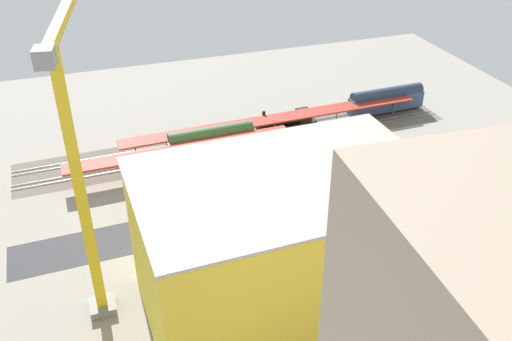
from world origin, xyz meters
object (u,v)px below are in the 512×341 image
passenger_coach (386,99)px  parked_car_4 (216,226)px  box_truck_2 (264,218)px  platform_canopy_far (275,119)px  platform_canopy_near (181,149)px  tower_crane (77,161)px  parked_car_3 (250,219)px  locomotive (287,120)px  street_tree_2 (365,152)px  box_truck_0 (213,228)px  parked_car_1 (318,206)px  street_tree_3 (356,147)px  parked_car_0 (351,199)px  parked_car_2 (283,212)px  construction_building (283,246)px  freight_coach_far (211,139)px  street_tree_1 (372,153)px  traffic_light (166,191)px  street_tree_4 (137,195)px  street_tree_0 (307,163)px  box_truck_1 (272,219)px  parked_car_5 (185,233)px

passenger_coach → parked_car_4: passenger_coach is taller
box_truck_2 → platform_canopy_far: bearing=-113.7°
platform_canopy_near → tower_crane: (18.87, 32.90, 19.23)m
platform_canopy_far → box_truck_2: size_ratio=7.28×
platform_canopy_near → parked_car_3: 23.36m
locomotive → passenger_coach: bearing=180.0°
platform_canopy_far → street_tree_2: bearing=118.2°
passenger_coach → box_truck_0: passenger_coach is taller
locomotive → parked_car_1: (6.48, 31.62, -0.98)m
street_tree_2 → street_tree_3: bearing=-14.8°
parked_car_1 → passenger_coach: bearing=-135.0°
parked_car_0 → parked_car_2: 13.34m
parked_car_2 → tower_crane: (31.90, 11.16, 22.67)m
platform_canopy_far → construction_building: construction_building is taller
freight_coach_far → parked_car_3: freight_coach_far is taller
box_truck_2 → passenger_coach: bearing=-142.2°
parked_car_3 → street_tree_2: street_tree_2 is taller
passenger_coach → parked_car_2: 49.47m
parked_car_3 → street_tree_1: bearing=-163.3°
street_tree_1 → street_tree_3: bearing=-10.6°
platform_canopy_far → traffic_light: 34.97m
box_truck_0 → street_tree_4: street_tree_4 is taller
locomotive → parked_car_0: bearing=90.3°
tower_crane → street_tree_4: size_ratio=6.20×
passenger_coach → construction_building: (46.18, 51.27, 7.25)m
street_tree_2 → street_tree_4: 43.93m
platform_canopy_far → passenger_coach: passenger_coach is taller
parked_car_2 → street_tree_4: size_ratio=0.66×
construction_building → traffic_light: construction_building is taller
box_truck_0 → street_tree_3: (-31.39, -10.40, 4.08)m
box_truck_2 → street_tree_3: bearing=-155.3°
street_tree_0 → traffic_light: 26.40m
locomotive → street_tree_2: (-6.92, 23.00, 2.97)m
construction_building → box_truck_0: (5.12, -18.32, -8.83)m
parked_car_0 → box_truck_1: size_ratio=0.45×
parked_car_3 → parked_car_5: size_ratio=1.04×
freight_coach_far → parked_car_1: size_ratio=4.06×
construction_building → box_truck_2: (-3.76, -18.39, -8.95)m
platform_canopy_near → street_tree_3: 34.07m
parked_car_5 → street_tree_2: size_ratio=0.66×
tower_crane → freight_coach_far: bearing=-125.1°
parked_car_5 → box_truck_0: bearing=164.8°
parked_car_1 → parked_car_3: size_ratio=0.97×
passenger_coach → platform_canopy_far: bearing=5.1°
passenger_coach → parked_car_4: bearing=31.8°
freight_coach_far → parked_car_4: 26.76m
parked_car_3 → street_tree_2: size_ratio=0.68×
platform_canopy_far → box_truck_1: size_ratio=7.36×
parked_car_2 → parked_car_5: bearing=1.6°
box_truck_0 → traffic_light: traffic_light is taller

